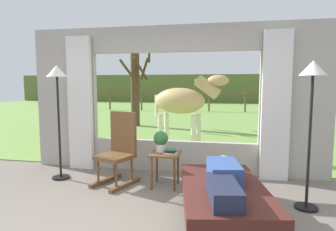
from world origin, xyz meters
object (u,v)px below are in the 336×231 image
object	(u,v)px
potted_plant	(161,140)
horse	(183,102)
pasture_tree	(136,85)
side_table	(165,159)
book_stack	(170,151)
rocking_chair	(119,149)
floor_lamp_left	(57,88)
reclining_person	(224,178)
recliner_sofa	(223,202)
floor_lamp_right	(312,90)

from	to	relation	value
potted_plant	horse	bearing A→B (deg)	90.21
potted_plant	horse	xyz separation A→B (m)	(-0.01, 2.37, 0.45)
pasture_tree	horse	bearing A→B (deg)	-58.33
potted_plant	pasture_tree	xyz separation A→B (m)	(-2.28, 6.06, 0.81)
side_table	potted_plant	xyz separation A→B (m)	(-0.08, 0.06, 0.28)
potted_plant	side_table	bearing A→B (deg)	-36.87
potted_plant	horse	world-z (taller)	horse
side_table	book_stack	world-z (taller)	book_stack
rocking_chair	horse	distance (m)	2.57
side_table	floor_lamp_left	xyz separation A→B (m)	(-1.77, 0.05, 1.07)
book_stack	floor_lamp_left	xyz separation A→B (m)	(-1.87, 0.11, 0.93)
reclining_person	pasture_tree	bearing A→B (deg)	104.45
reclining_person	side_table	bearing A→B (deg)	120.47
side_table	rocking_chair	bearing A→B (deg)	178.26
potted_plant	pasture_tree	bearing A→B (deg)	110.64
recliner_sofa	pasture_tree	bearing A→B (deg)	104.60
recliner_sofa	rocking_chair	world-z (taller)	rocking_chair
potted_plant	horse	distance (m)	2.42
horse	book_stack	bearing A→B (deg)	20.41
reclining_person	book_stack	distance (m)	1.24
rocking_chair	book_stack	size ratio (longest dim) A/B	5.55
floor_lamp_right	recliner_sofa	bearing A→B (deg)	-152.30
reclining_person	recliner_sofa	bearing A→B (deg)	80.11
floor_lamp_right	horse	world-z (taller)	floor_lamp_right
reclining_person	horse	distance (m)	3.64
rocking_chair	floor_lamp_left	bearing A→B (deg)	-161.29
floor_lamp_left	horse	distance (m)	2.94
side_table	horse	size ratio (longest dim) A/B	0.29
reclining_person	floor_lamp_right	size ratio (longest dim) A/B	0.78
reclining_person	rocking_chair	size ratio (longest dim) A/B	1.28
recliner_sofa	book_stack	distance (m)	1.25
potted_plant	floor_lamp_left	distance (m)	1.87
reclining_person	book_stack	size ratio (longest dim) A/B	7.11
reclining_person	pasture_tree	xyz separation A→B (m)	(-3.23, 7.14, 0.99)
floor_lamp_right	horse	xyz separation A→B (m)	(-1.98, 2.87, -0.32)
book_stack	horse	xyz separation A→B (m)	(-0.18, 2.49, 0.59)
floor_lamp_left	horse	xyz separation A→B (m)	(1.68, 2.38, -0.34)
reclining_person	rocking_chair	xyz separation A→B (m)	(-1.61, 1.05, 0.02)
rocking_chair	potted_plant	world-z (taller)	rocking_chair
side_table	pasture_tree	bearing A→B (deg)	111.11
reclining_person	horse	xyz separation A→B (m)	(-0.96, 3.46, 0.63)
reclining_person	floor_lamp_left	distance (m)	3.01
recliner_sofa	floor_lamp_left	bearing A→B (deg)	148.94
book_stack	floor_lamp_left	size ratio (longest dim) A/B	0.11
rocking_chair	potted_plant	bearing A→B (deg)	23.45
pasture_tree	reclining_person	bearing A→B (deg)	-65.65
side_table	floor_lamp_left	distance (m)	2.07
recliner_sofa	pasture_tree	distance (m)	7.90
book_stack	rocking_chair	bearing A→B (deg)	174.25
potted_plant	floor_lamp_left	size ratio (longest dim) A/B	0.17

